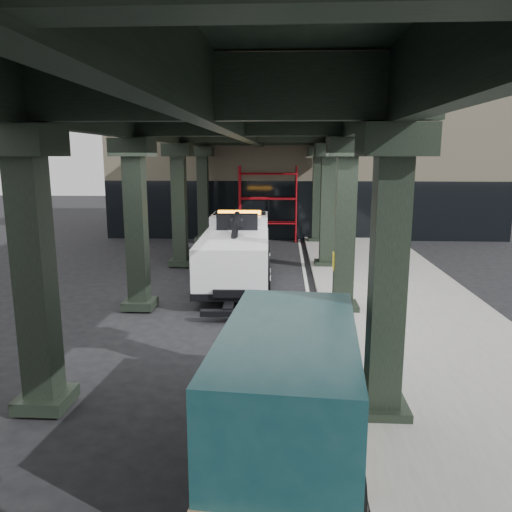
% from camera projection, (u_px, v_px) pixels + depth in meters
% --- Properties ---
extents(ground, '(90.00, 90.00, 0.00)m').
position_uv_depth(ground, '(249.00, 335.00, 12.80)').
color(ground, black).
rests_on(ground, ground).
extents(sidewalk, '(5.00, 40.00, 0.15)m').
position_uv_depth(sidewalk, '(408.00, 311.00, 14.49)').
color(sidewalk, gray).
rests_on(sidewalk, ground).
extents(lane_stripe, '(0.12, 38.00, 0.01)m').
position_uv_depth(lane_stripe, '(311.00, 312.00, 14.66)').
color(lane_stripe, silver).
rests_on(lane_stripe, ground).
extents(viaduct, '(7.40, 32.00, 6.40)m').
position_uv_depth(viaduct, '(239.00, 121.00, 13.71)').
color(viaduct, black).
rests_on(viaduct, ground).
extents(building, '(22.00, 10.00, 8.00)m').
position_uv_depth(building, '(303.00, 164.00, 31.48)').
color(building, '#C6B793').
rests_on(building, ground).
extents(scaffolding, '(3.08, 0.88, 4.00)m').
position_uv_depth(scaffolding, '(268.00, 202.00, 26.72)').
color(scaffolding, '#A90D16').
rests_on(scaffolding, ground).
extents(tow_truck, '(2.56, 7.91, 2.57)m').
position_uv_depth(tow_truck, '(237.00, 248.00, 17.95)').
color(tow_truck, black).
rests_on(tow_truck, ground).
extents(towed_van, '(2.42, 5.30, 2.09)m').
position_uv_depth(towed_van, '(290.00, 383.00, 7.56)').
color(towed_van, '#113A3F').
rests_on(towed_van, ground).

